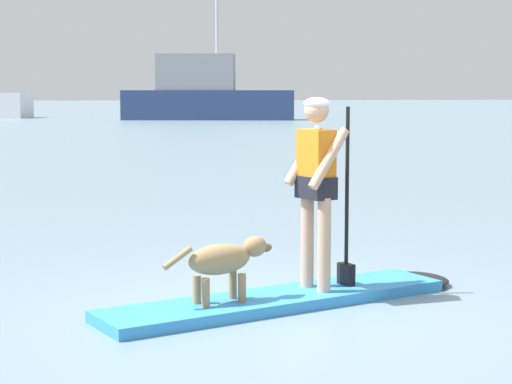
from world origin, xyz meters
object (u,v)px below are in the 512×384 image
Objects in this scene: dog at (225,260)px; person_paddler at (317,179)px; paddleboard at (298,297)px; moored_boat_outer at (205,95)px.

person_paddler is at bearing 21.26° from dog.
paddleboard is 0.28× the size of moored_boat_outer.
dog reaches higher than paddleboard.
moored_boat_outer is at bearing 83.72° from person_paddler.
person_paddler is (0.19, 0.07, 1.05)m from paddleboard.
person_paddler is at bearing -96.28° from moored_boat_outer.
person_paddler is 53.20m from moored_boat_outer.
person_paddler is 0.14× the size of moored_boat_outer.
dog is at bearing -97.19° from moored_boat_outer.
paddleboard is 3.57× the size of dog.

